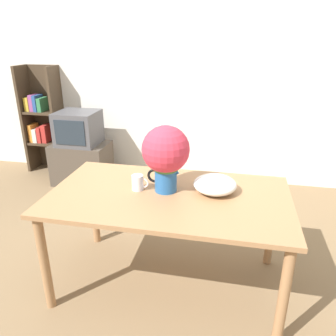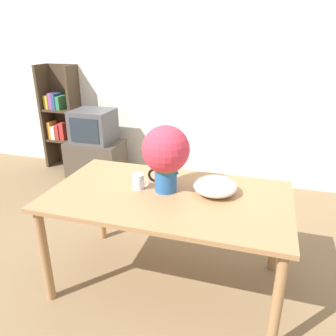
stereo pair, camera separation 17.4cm
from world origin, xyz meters
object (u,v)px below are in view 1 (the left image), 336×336
Objects in this scene: flower_vase at (166,154)px; tv_set at (78,128)px; white_bowl at (215,184)px; coffee_mug at (138,183)px.

flower_vase is 0.97× the size of tv_set.
coffee_mug is at bearing -172.04° from white_bowl.
flower_vase is at bearing -47.32° from tv_set.
white_bowl is at bearing 7.96° from coffee_mug.
tv_set is (-1.18, 1.50, -0.09)m from coffee_mug.
flower_vase reaches higher than white_bowl.
tv_set reaches higher than coffee_mug.
tv_set is at bearing 128.10° from coffee_mug.
tv_set is at bearing 139.61° from white_bowl.
coffee_mug is 0.51m from white_bowl.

